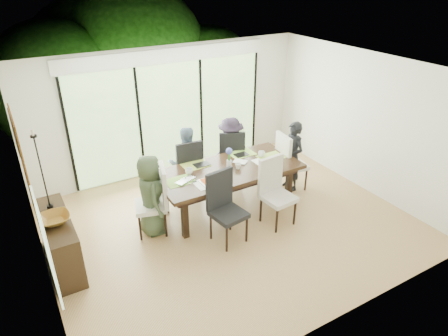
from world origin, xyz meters
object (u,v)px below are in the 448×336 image
sideboard (60,242)px  chair_near_right (279,193)px  chair_left_end (150,201)px  cup_c (262,154)px  person_far_right (231,151)px  person_right_end (292,156)px  chair_near_left (229,209)px  person_far_left (186,162)px  laptop (188,181)px  cup_b (238,166)px  chair_far_left (186,166)px  table_top (228,170)px  cup_a (189,171)px  person_left_end (151,195)px  chair_right_end (293,161)px  vase (229,163)px  bowl (55,219)px  chair_far_right (230,155)px

sideboard → chair_near_right: bearing=-12.4°
chair_left_end → cup_c: 2.32m
person_far_right → person_right_end: bearing=138.3°
chair_near_left → person_far_left: person_far_left is taller
laptop → cup_c: (1.65, 0.20, 0.04)m
person_right_end → cup_b: person_right_end is taller
cup_c → sideboard: (-3.79, -0.20, -0.47)m
chair_far_left → cup_c: size_ratio=8.87×
person_far_right → laptop: (-1.40, -0.93, 0.13)m
table_top → chair_near_left: bearing=-119.9°
person_far_left → person_far_right: 1.00m
table_top → person_far_right: person_far_right is taller
person_far_left → cup_a: 0.74m
table_top → chair_left_end: (-1.50, 0.00, -0.19)m
chair_near_right → chair_near_left: bearing=174.9°
person_left_end → cup_a: size_ratio=10.40×
cup_b → chair_far_left: bearing=122.3°
laptop → chair_near_left: bearing=-87.8°
chair_near_left → chair_right_end: bearing=15.0°
person_far_left → cup_b: 1.12m
vase → cup_b: bearing=-56.3°
cup_b → sideboard: cup_b is taller
person_far_right → bowl: bearing=16.3°
cup_b → cup_c: cup_c is taller
chair_near_right → vase: size_ratio=9.17×
chair_far_right → sideboard: chair_far_right is taller
chair_left_end → person_far_left: bearing=144.6°
cup_b → bowl: 3.14m
table_top → bowl: 2.99m
laptop → chair_near_right: bearing=-51.9°
laptop → sideboard: laptop is taller
chair_near_right → person_left_end: (-1.98, 0.87, 0.10)m
person_left_end → person_far_left: bearing=-43.0°
chair_right_end → person_far_left: size_ratio=0.85×
vase → cup_c: vase is taller
chair_far_right → bowl: 3.70m
cup_b → bowl: bearing=-178.1°
chair_far_left → chair_far_right: same height
cup_a → sideboard: cup_a is taller
vase → chair_far_left: bearing=122.0°
person_right_end → cup_b: 1.34m
chair_near_right → person_far_left: bearing=114.1°
person_left_end → chair_far_right: bearing=-59.2°
person_far_right → vase: 0.94m
chair_far_left → vase: bearing=127.5°
person_far_right → sideboard: person_far_right is taller
sideboard → bowl: bearing=-90.0°
table_top → sideboard: table_top is taller
cup_a → table_top: bearing=-12.1°
chair_far_right → person_far_right: 0.11m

